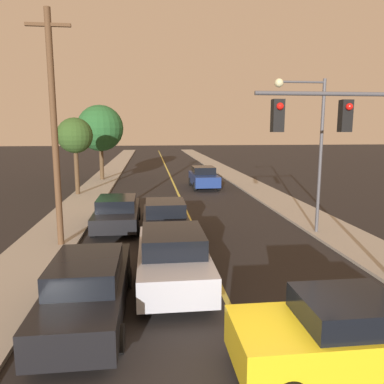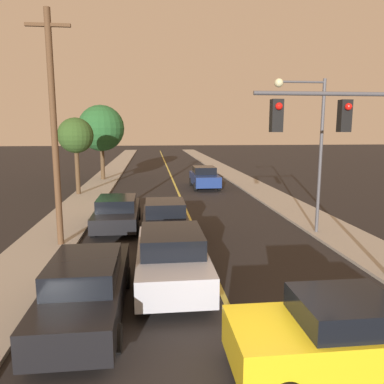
# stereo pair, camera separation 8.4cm
# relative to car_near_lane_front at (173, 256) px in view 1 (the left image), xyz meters

# --- Properties ---
(ground_plane) EXTENTS (200.00, 200.00, 0.00)m
(ground_plane) POSITION_rel_car_near_lane_front_xyz_m (1.38, -4.65, -0.87)
(ground_plane) COLOR black
(road_surface) EXTENTS (9.85, 80.00, 0.01)m
(road_surface) POSITION_rel_car_near_lane_front_xyz_m (1.38, 31.35, -0.87)
(road_surface) COLOR black
(road_surface) RESTS_ON ground
(sidewalk_left) EXTENTS (2.50, 80.00, 0.12)m
(sidewalk_left) POSITION_rel_car_near_lane_front_xyz_m (-4.79, 31.35, -0.81)
(sidewalk_left) COLOR #9E998E
(sidewalk_left) RESTS_ON ground
(sidewalk_right) EXTENTS (2.50, 80.00, 0.12)m
(sidewalk_right) POSITION_rel_car_near_lane_front_xyz_m (7.55, 31.35, -0.81)
(sidewalk_right) COLOR #9E998E
(sidewalk_right) RESTS_ON ground
(car_near_lane_front) EXTENTS (2.11, 5.02, 1.70)m
(car_near_lane_front) POSITION_rel_car_near_lane_front_xyz_m (0.00, 0.00, 0.00)
(car_near_lane_front) COLOR #A5A8B2
(car_near_lane_front) RESTS_ON ground
(car_near_lane_second) EXTENTS (1.97, 4.24, 1.59)m
(car_near_lane_second) POSITION_rel_car_near_lane_front_xyz_m (0.00, 5.04, -0.05)
(car_near_lane_second) COLOR black
(car_near_lane_second) RESTS_ON ground
(car_outer_lane_front) EXTENTS (1.88, 5.19, 1.58)m
(car_outer_lane_front) POSITION_rel_car_near_lane_front_xyz_m (-2.17, -1.78, -0.07)
(car_outer_lane_front) COLOR black
(car_outer_lane_front) RESTS_ON ground
(car_outer_lane_second) EXTENTS (2.06, 4.89, 1.48)m
(car_outer_lane_second) POSITION_rel_car_near_lane_front_xyz_m (-2.17, 6.76, -0.12)
(car_outer_lane_second) COLOR black
(car_outer_lane_second) RESTS_ON ground
(car_far_oncoming) EXTENTS (2.01, 4.71, 1.67)m
(car_far_oncoming) POSITION_rel_car_near_lane_front_xyz_m (3.59, 18.25, -0.02)
(car_far_oncoming) COLOR navy
(car_far_oncoming) RESTS_ON ground
(car_crossing_right) EXTENTS (3.91, 1.90, 1.58)m
(car_crossing_right) POSITION_rel_car_near_lane_front_xyz_m (2.80, -4.58, -0.06)
(car_crossing_right) COLOR gold
(car_crossing_right) RESTS_ON ground
(traffic_signal_mast) EXTENTS (4.52, 0.42, 5.69)m
(traffic_signal_mast) POSITION_rel_car_near_lane_front_xyz_m (5.22, -0.34, 3.32)
(traffic_signal_mast) COLOR #47474C
(traffic_signal_mast) RESTS_ON ground
(streetlamp_right) EXTENTS (2.21, 0.36, 6.53)m
(streetlamp_right) POSITION_rel_car_near_lane_front_xyz_m (6.09, 4.69, 3.52)
(streetlamp_right) COLOR #47474C
(streetlamp_right) RESTS_ON ground
(utility_pole_left) EXTENTS (1.60, 0.24, 8.75)m
(utility_pole_left) POSITION_rel_car_near_lane_front_xyz_m (-4.14, 4.07, 3.79)
(utility_pole_left) COLOR #513823
(utility_pole_left) RESTS_ON ground
(tree_left_near) EXTENTS (2.40, 2.40, 5.24)m
(tree_left_near) POSITION_rel_car_near_lane_front_xyz_m (-5.62, 15.79, 3.24)
(tree_left_near) COLOR #4C3823
(tree_left_near) RESTS_ON ground
(tree_left_far) EXTENTS (4.02, 4.02, 6.55)m
(tree_left_far) POSITION_rel_car_near_lane_front_xyz_m (-4.87, 23.44, 3.77)
(tree_left_far) COLOR #4C3823
(tree_left_far) RESTS_ON ground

